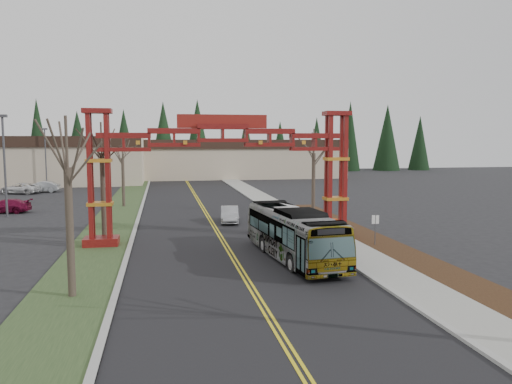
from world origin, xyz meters
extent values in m
plane|color=black|center=(0.00, 0.00, 0.00)|extent=(200.00, 200.00, 0.00)
cube|color=black|center=(0.00, 25.00, 0.01)|extent=(12.00, 110.00, 0.02)
cube|color=yellow|center=(-0.12, 25.00, 0.03)|extent=(0.12, 100.00, 0.01)
cube|color=yellow|center=(0.12, 25.00, 0.03)|extent=(0.12, 100.00, 0.01)
cube|color=#A4A49F|center=(6.15, 25.00, 0.07)|extent=(0.30, 110.00, 0.15)
cube|color=gray|center=(7.60, 25.00, 0.08)|extent=(2.60, 110.00, 0.14)
cube|color=black|center=(10.20, 10.00, 0.06)|extent=(2.60, 50.00, 0.12)
cube|color=#2D4120|center=(-8.00, 25.00, 0.04)|extent=(4.00, 110.00, 0.08)
cube|color=#A4A49F|center=(-6.15, 25.00, 0.07)|extent=(0.30, 110.00, 0.15)
cube|color=#570B0C|center=(-8.00, 18.00, 0.30)|extent=(2.20, 1.60, 0.60)
cube|color=#570B0C|center=(-8.55, 17.65, 4.60)|extent=(0.28, 0.28, 8.00)
cube|color=#570B0C|center=(-7.45, 17.65, 4.60)|extent=(0.28, 0.28, 8.00)
cube|color=#570B0C|center=(-8.55, 18.35, 4.60)|extent=(0.28, 0.28, 8.00)
cube|color=#570B0C|center=(-7.45, 18.35, 4.60)|extent=(0.28, 0.28, 8.00)
cube|color=orange|center=(-8.00, 18.00, 2.80)|extent=(1.60, 1.10, 0.22)
cube|color=orange|center=(-8.00, 18.00, 5.60)|extent=(1.60, 1.10, 0.22)
cube|color=#570B0C|center=(-8.00, 18.00, 8.75)|extent=(1.80, 1.20, 0.30)
cube|color=#570B0C|center=(8.00, 18.00, 0.30)|extent=(2.20, 1.60, 0.60)
cube|color=#570B0C|center=(7.45, 17.65, 4.60)|extent=(0.28, 0.28, 8.00)
cube|color=#570B0C|center=(8.55, 17.65, 4.60)|extent=(0.28, 0.28, 8.00)
cube|color=#570B0C|center=(7.45, 18.35, 4.60)|extent=(0.28, 0.28, 8.00)
cube|color=#570B0C|center=(8.55, 18.35, 4.60)|extent=(0.28, 0.28, 8.00)
cube|color=orange|center=(8.00, 18.00, 2.80)|extent=(1.60, 1.10, 0.22)
cube|color=orange|center=(8.00, 18.00, 5.60)|extent=(1.60, 1.10, 0.22)
cube|color=#570B0C|center=(8.00, 18.00, 8.75)|extent=(1.80, 1.20, 0.30)
cube|color=#570B0C|center=(0.00, 18.00, 7.50)|extent=(16.00, 0.90, 1.00)
cube|color=#570B0C|center=(0.00, 18.00, 6.60)|extent=(16.00, 0.90, 0.60)
cube|color=maroon|center=(0.00, 18.00, 8.15)|extent=(6.00, 0.25, 0.90)
cube|color=#BEAF91|center=(10.00, 80.00, 3.50)|extent=(38.00, 20.00, 7.00)
cube|color=black|center=(10.00, 69.90, 6.20)|extent=(38.00, 0.40, 1.60)
cone|color=black|center=(-29.50, 92.00, 6.50)|extent=(5.60, 5.60, 13.00)
cylinder|color=#382D26|center=(-29.50, 92.00, 0.80)|extent=(0.80, 0.80, 1.60)
cone|color=black|center=(-21.00, 92.00, 6.50)|extent=(5.60, 5.60, 13.00)
cylinder|color=#382D26|center=(-21.00, 92.00, 0.80)|extent=(0.80, 0.80, 1.60)
cone|color=black|center=(-12.50, 92.00, 6.50)|extent=(5.60, 5.60, 13.00)
cylinder|color=#382D26|center=(-12.50, 92.00, 0.80)|extent=(0.80, 0.80, 1.60)
cone|color=black|center=(-4.00, 92.00, 6.50)|extent=(5.60, 5.60, 13.00)
cylinder|color=#382D26|center=(-4.00, 92.00, 0.80)|extent=(0.80, 0.80, 1.60)
cone|color=black|center=(4.50, 92.00, 6.50)|extent=(5.60, 5.60, 13.00)
cylinder|color=#382D26|center=(4.50, 92.00, 0.80)|extent=(0.80, 0.80, 1.60)
cone|color=black|center=(13.00, 92.00, 6.50)|extent=(5.60, 5.60, 13.00)
cylinder|color=#382D26|center=(13.00, 92.00, 0.80)|extent=(0.80, 0.80, 1.60)
cone|color=black|center=(21.50, 92.00, 6.50)|extent=(5.60, 5.60, 13.00)
cylinder|color=#382D26|center=(21.50, 92.00, 0.80)|extent=(0.80, 0.80, 1.60)
cone|color=black|center=(30.00, 92.00, 6.50)|extent=(5.60, 5.60, 13.00)
cylinder|color=#382D26|center=(30.00, 92.00, 0.80)|extent=(0.80, 0.80, 1.60)
cone|color=black|center=(38.50, 92.00, 6.50)|extent=(5.60, 5.60, 13.00)
cylinder|color=#382D26|center=(38.50, 92.00, 0.80)|extent=(0.80, 0.80, 1.60)
cone|color=black|center=(47.00, 92.00, 6.50)|extent=(5.60, 5.60, 13.00)
cylinder|color=#382D26|center=(47.00, 92.00, 0.80)|extent=(0.80, 0.80, 1.60)
cone|color=black|center=(55.50, 92.00, 6.50)|extent=(5.60, 5.60, 13.00)
cylinder|color=#382D26|center=(55.50, 92.00, 0.80)|extent=(0.80, 0.80, 1.60)
imported|color=#A2A5AA|center=(3.40, 12.26, 1.50)|extent=(3.59, 10.98, 3.00)
imported|color=#A5A8AD|center=(1.50, 25.84, 0.67)|extent=(1.91, 4.24, 1.35)
imported|color=maroon|center=(-18.72, 35.26, 0.66)|extent=(4.72, 2.31, 1.32)
imported|color=#B2B7BB|center=(-19.77, 54.61, 0.74)|extent=(4.61, 1.91, 1.48)
imported|color=white|center=(-22.07, 53.17, 0.71)|extent=(5.62, 4.07, 1.42)
cylinder|color=#382D26|center=(-8.00, 7.14, 2.87)|extent=(0.34, 0.34, 5.74)
cylinder|color=#382D26|center=(-8.00, 7.14, 6.79)|extent=(0.13, 0.13, 2.31)
cylinder|color=#382D26|center=(-8.00, 19.71, 3.02)|extent=(0.32, 0.32, 6.04)
cylinder|color=#382D26|center=(-8.00, 19.71, 7.02)|extent=(0.12, 0.12, 2.17)
cylinder|color=#382D26|center=(-8.00, 37.65, 2.55)|extent=(0.32, 0.32, 5.10)
cylinder|color=#382D26|center=(-8.00, 37.65, 6.08)|extent=(0.12, 0.12, 2.17)
cylinder|color=#382D26|center=(10.00, 29.69, 2.84)|extent=(0.35, 0.35, 5.69)
cylinder|color=#382D26|center=(10.00, 29.69, 6.77)|extent=(0.13, 0.13, 2.38)
cylinder|color=#3F3F44|center=(-17.84, 32.52, 4.47)|extent=(0.20, 0.20, 8.94)
cube|color=#3F3F44|center=(-17.84, 32.52, 9.04)|extent=(0.79, 0.40, 0.25)
cylinder|color=#3F3F44|center=(-20.31, 60.08, 4.19)|extent=(0.19, 0.19, 8.39)
cube|color=#3F3F44|center=(-20.31, 60.08, 8.48)|extent=(0.75, 0.37, 0.23)
cylinder|color=#3F3F44|center=(9.55, 14.65, 1.03)|extent=(0.06, 0.06, 2.05)
cube|color=white|center=(9.55, 14.65, 1.77)|extent=(0.47, 0.09, 0.56)
cylinder|color=red|center=(8.71, 17.48, 0.48)|extent=(0.50, 0.50, 0.96)
cylinder|color=white|center=(8.71, 17.48, 0.62)|extent=(0.52, 0.52, 0.11)
cylinder|color=white|center=(8.71, 17.48, 0.34)|extent=(0.52, 0.52, 0.11)
cylinder|color=red|center=(8.86, 20.60, 0.46)|extent=(0.47, 0.47, 0.91)
cylinder|color=white|center=(8.86, 20.60, 0.59)|extent=(0.49, 0.49, 0.11)
cylinder|color=white|center=(8.86, 20.60, 0.32)|extent=(0.49, 0.49, 0.11)
cylinder|color=red|center=(9.44, 20.60, 0.48)|extent=(0.50, 0.50, 0.96)
cylinder|color=white|center=(9.44, 20.60, 0.63)|extent=(0.52, 0.52, 0.12)
cylinder|color=white|center=(9.44, 20.60, 0.34)|extent=(0.52, 0.52, 0.12)
camera|label=1|loc=(-3.99, -15.35, 6.90)|focal=35.00mm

